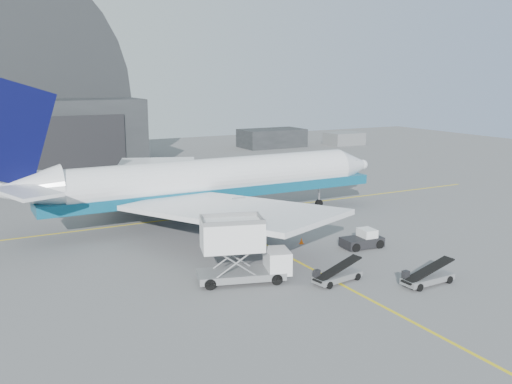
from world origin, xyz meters
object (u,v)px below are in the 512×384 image
pushback_tug (363,240)px  airliner (201,182)px  belt_loader_a (337,275)px  catering_truck (240,251)px  belt_loader_b (427,278)px

pushback_tug → airliner: bearing=124.9°
pushback_tug → belt_loader_a: bearing=-136.3°
airliner → catering_truck: size_ratio=5.99×
catering_truck → belt_loader_a: bearing=-11.8°
belt_loader_a → belt_loader_b: size_ratio=0.96×
catering_truck → belt_loader_b: bearing=-13.9°
pushback_tug → belt_loader_a: 9.92m
airliner → catering_truck: (-4.63, -18.63, -1.97)m
pushback_tug → belt_loader_a: belt_loader_a is taller
airliner → belt_loader_a: 22.59m
catering_truck → belt_loader_a: size_ratio=1.66×
belt_loader_b → pushback_tug: bearing=76.9°
airliner → belt_loader_a: size_ratio=9.93×
pushback_tug → belt_loader_b: belt_loader_b is taller
belt_loader_b → belt_loader_a: bearing=144.7°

